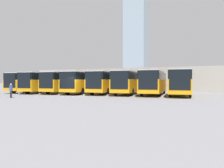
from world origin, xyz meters
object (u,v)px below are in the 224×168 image
(bus_6, at_px, (47,82))
(bus_7, at_px, (33,82))
(bus_4, at_px, (85,82))
(bus_2, at_px, (130,82))
(bus_3, at_px, (108,82))
(bus_0, at_px, (180,82))
(bus_5, at_px, (66,82))
(pedestrian, at_px, (11,90))
(bus_1, at_px, (154,82))

(bus_6, relative_size, bus_7, 1.00)
(bus_4, xyz_separation_m, bus_7, (10.84, -0.38, 0.00))
(bus_2, xyz_separation_m, bus_3, (3.61, -0.07, 0.00))
(bus_0, height_order, bus_5, same)
(bus_3, distance_m, pedestrian, 14.06)
(bus_1, distance_m, bus_5, 14.47)
(bus_6, height_order, bus_7, same)
(bus_6, bearing_deg, bus_4, 177.70)
(bus_4, height_order, pedestrian, bus_4)
(pedestrian, bearing_deg, bus_1, -103.48)
(bus_6, bearing_deg, bus_2, 178.93)
(bus_5, distance_m, bus_7, 7.23)
(bus_3, height_order, bus_4, same)
(bus_1, height_order, bus_3, same)
(bus_3, bearing_deg, bus_0, 173.23)
(bus_3, bearing_deg, bus_5, -0.21)
(bus_5, xyz_separation_m, bus_7, (7.23, -0.27, 0.00))
(bus_2, relative_size, bus_3, 1.00)
(bus_1, relative_size, bus_5, 1.00)
(bus_3, height_order, pedestrian, bus_3)
(bus_4, bearing_deg, bus_3, -173.82)
(bus_2, relative_size, bus_5, 1.00)
(bus_3, relative_size, bus_5, 1.00)
(bus_1, relative_size, bus_6, 1.00)
(bus_2, bearing_deg, bus_4, 0.15)
(bus_0, relative_size, bus_1, 1.00)
(bus_0, relative_size, bus_5, 1.00)
(bus_4, bearing_deg, bus_7, -6.88)
(bus_4, distance_m, pedestrian, 12.02)
(bus_0, height_order, bus_2, same)
(bus_0, distance_m, bus_3, 10.85)
(bus_2, bearing_deg, bus_5, -2.13)
(bus_5, bearing_deg, bus_7, -6.96)
(bus_7, bearing_deg, bus_4, 173.12)
(bus_5, height_order, bus_7, same)
(bus_4, height_order, bus_5, same)
(bus_1, relative_size, bus_4, 1.00)
(bus_0, bearing_deg, bus_4, -3.50)
(bus_1, bearing_deg, bus_7, -4.23)
(bus_4, distance_m, bus_5, 3.62)
(bus_1, distance_m, bus_3, 7.23)
(bus_0, height_order, bus_6, same)
(bus_7, xyz_separation_m, pedestrian, (-7.62, 11.93, -0.97))
(bus_6, bearing_deg, pedestrian, 104.79)
(bus_3, height_order, bus_5, same)
(bus_2, height_order, pedestrian, bus_2)
(bus_7, distance_m, pedestrian, 14.19)
(bus_0, distance_m, pedestrian, 21.33)
(bus_2, relative_size, bus_6, 1.00)
(bus_1, xyz_separation_m, bus_3, (7.23, -0.09, 0.00))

